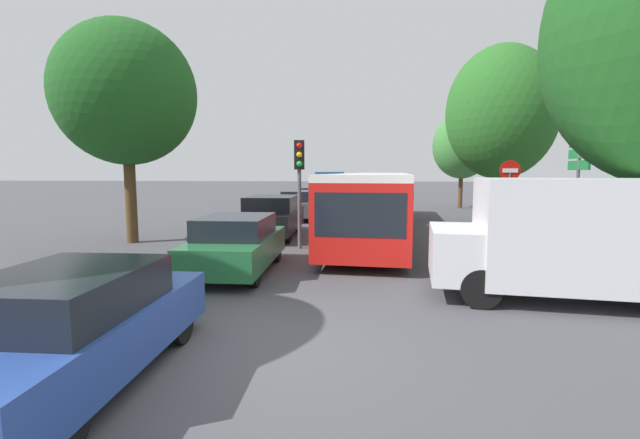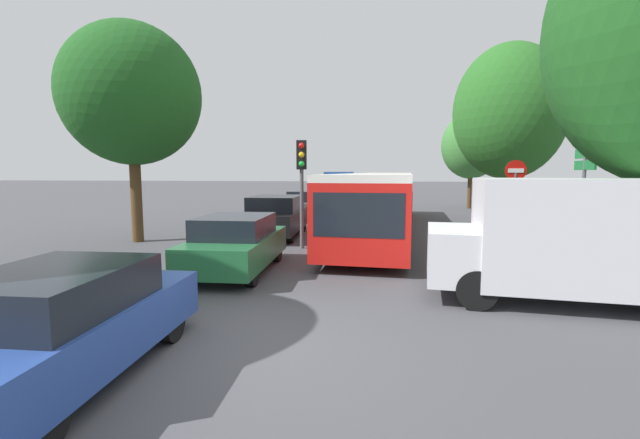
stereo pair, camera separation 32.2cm
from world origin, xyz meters
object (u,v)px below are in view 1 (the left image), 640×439
queued_car_green (237,244)px  direction_sign_post (579,167)px  queued_car_blue (73,327)px  tree_right_mid (503,116)px  queued_car_tan (315,198)px  tree_right_far (461,148)px  city_bus_rear (331,182)px  no_entry_sign (509,188)px  queued_car_black (272,216)px  white_van (581,236)px  tree_left_mid (123,98)px  queued_car_graphite (300,205)px  articulated_bus (376,198)px  traffic_light (299,170)px

queued_car_green → direction_sign_post: (9.34, 3.52, 1.87)m
queued_car_blue → tree_right_mid: (9.58, 16.49, 4.30)m
queued_car_tan → tree_right_far: 10.22m
city_bus_rear → tree_right_mid: (9.54, -21.32, 3.60)m
no_entry_sign → tree_right_mid: size_ratio=0.34×
queued_car_black → no_entry_sign: bearing=-93.8°
white_van → tree_right_mid: size_ratio=0.63×
white_van → tree_left_mid: tree_left_mid is taller
city_bus_rear → queued_car_graphite: city_bus_rear is taller
queued_car_blue → queued_car_black: bearing=-0.6°
white_van → tree_left_mid: 13.74m
articulated_bus → traffic_light: size_ratio=4.72×
queued_car_graphite → tree_right_far: bearing=-52.4°
queued_car_tan → tree_right_mid: tree_right_mid is taller
queued_car_tan → no_entry_sign: size_ratio=1.47×
city_bus_rear → no_entry_sign: 28.12m
no_entry_sign → tree_left_mid: 13.40m
queued_car_green → white_van: size_ratio=0.77×
city_bus_rear → queued_car_tan: 15.09m
queued_car_tan → queued_car_black: bearing=177.1°
white_van → traffic_light: traffic_light is taller
city_bus_rear → queued_car_green: bearing=177.8°
queued_car_graphite → tree_right_far: 12.73m
queued_car_black → traffic_light: size_ratio=1.31×
queued_car_blue → tree_right_far: 26.97m
queued_car_graphite → white_van: (7.28, -13.27, 0.50)m
tree_right_far → tree_right_mid: bearing=-90.0°
queued_car_graphite → direction_sign_post: (9.55, -8.18, 1.83)m
city_bus_rear → tree_right_far: (9.54, -12.83, 2.62)m
queued_car_graphite → queued_car_green: bearing=179.7°
white_van → tree_left_mid: bearing=-18.3°
queued_car_green → queued_car_black: (-0.37, 5.72, 0.07)m
tree_left_mid → tree_right_far: 21.13m
queued_car_green → tree_right_mid: (9.36, 10.94, 4.28)m
tree_right_mid → tree_right_far: size_ratio=1.31×
no_entry_sign → queued_car_graphite: bearing=-127.7°
articulated_bus → queued_car_black: size_ratio=3.61×
tree_left_mid → queued_car_black: bearing=21.2°
direction_sign_post → white_van: bearing=68.9°
direction_sign_post → queued_car_blue: bearing=46.4°
no_entry_sign → queued_car_blue: bearing=-37.0°
articulated_bus → city_bus_rear: bearing=-167.2°
articulated_bus → city_bus_rear: 24.86m
white_van → tree_right_far: (2.28, 21.01, 2.77)m
queued_car_green → queued_car_black: 5.73m
queued_car_tan → traffic_light: 13.97m
articulated_bus → no_entry_sign: no_entry_sign is taller
articulated_bus → queued_car_graphite: articulated_bus is taller
city_bus_rear → tree_left_mid: bearing=167.9°
tree_left_mid → tree_right_mid: (14.34, 7.00, 0.10)m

